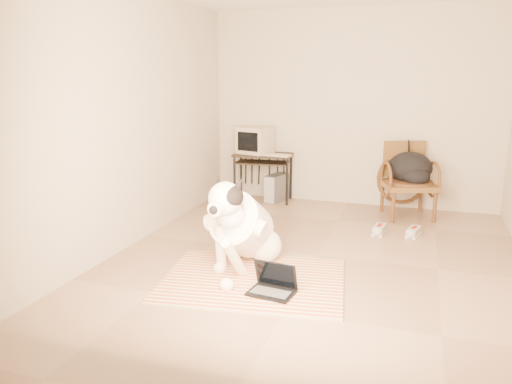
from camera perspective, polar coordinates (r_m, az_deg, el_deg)
The scene contains 15 objects.
floor at distance 5.23m, azimuth 7.03°, elevation -7.21°, with size 4.50×4.50×0.00m, color #94765B.
wall_back at distance 7.13m, azimuth 11.00°, elevation 9.34°, with size 4.50×4.50×0.00m, color #BBAF99.
wall_front at distance 2.76m, azimuth -1.51°, elevation 3.27°, with size 4.50×4.50×0.00m, color #BBAF99.
wall_left at distance 5.64m, azimuth -13.07°, elevation 8.19°, with size 4.50×4.50×0.00m, color #BBAF99.
rug at distance 4.58m, azimuth -0.36°, elevation -10.07°, with size 1.78×1.46×0.02m.
dog at distance 4.80m, azimuth -1.65°, elevation -4.11°, with size 0.65×1.37×0.98m.
laptop at distance 4.30m, azimuth 1.96°, elevation -10.59°, with size 0.41×0.32×0.26m.
computer_desk at distance 7.22m, azimuth 0.80°, elevation 3.62°, with size 0.88×0.55×0.70m.
crt_monitor at distance 7.24m, azimuth -0.08°, elevation 5.95°, with size 0.51×0.49×0.38m.
desk_keyboard at distance 7.02m, azimuth 2.27°, elevation 4.26°, with size 0.42×0.15×0.03m, color #B3A38C.
pc_tower at distance 7.28m, azimuth 2.38°, elevation 0.48°, with size 0.29×0.46×0.40m.
rattan_chair at distance 6.76m, azimuth 16.94°, elevation 1.34°, with size 0.80×0.78×0.96m.
backpack at distance 6.70m, azimuth 17.32°, elevation 2.50°, with size 0.55×0.50×0.41m.
sneaker_left at distance 6.02m, azimuth 13.91°, elevation -4.23°, with size 0.15×0.30×0.10m.
sneaker_right at distance 6.06m, azimuth 17.56°, elevation -4.39°, with size 0.18×0.30×0.10m.
Camera 1 is at (0.92, -4.80, 1.84)m, focal length 35.00 mm.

